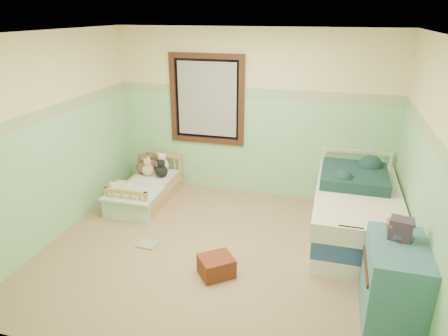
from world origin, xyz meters
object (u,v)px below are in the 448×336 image
(toddler_bed_frame, at_px, (147,195))
(dresser, at_px, (394,284))
(plush_floor_tan, at_px, (123,196))
(red_pillow, at_px, (216,266))
(twin_bed_frame, at_px, (353,230))
(floor_book, at_px, (147,244))
(plush_floor_cream, at_px, (116,197))

(toddler_bed_frame, bearing_deg, dresser, -27.79)
(toddler_bed_frame, relative_size, plush_floor_tan, 5.10)
(red_pillow, bearing_deg, toddler_bed_frame, 135.72)
(twin_bed_frame, bearing_deg, dresser, -78.55)
(dresser, height_order, red_pillow, dresser)
(red_pillow, bearing_deg, plush_floor_tan, 144.76)
(floor_book, bearing_deg, twin_bed_frame, 23.14)
(twin_bed_frame, xyz_separation_m, floor_book, (-2.45, -0.86, -0.10))
(toddler_bed_frame, xyz_separation_m, plush_floor_tan, (-0.30, -0.20, 0.04))
(plush_floor_tan, xyz_separation_m, twin_bed_frame, (3.29, -0.10, -0.02))
(toddler_bed_frame, height_order, red_pillow, red_pillow)
(red_pillow, relative_size, floor_book, 1.47)
(twin_bed_frame, relative_size, red_pillow, 5.51)
(plush_floor_cream, relative_size, dresser, 0.32)
(toddler_bed_frame, relative_size, red_pillow, 3.75)
(toddler_bed_frame, xyz_separation_m, red_pillow, (1.54, -1.50, 0.02))
(twin_bed_frame, relative_size, dresser, 2.41)
(plush_floor_cream, height_order, plush_floor_tan, plush_floor_tan)
(plush_floor_tan, relative_size, floor_book, 1.08)
(plush_floor_cream, xyz_separation_m, floor_book, (0.92, -0.89, -0.12))
(twin_bed_frame, bearing_deg, plush_floor_tan, 178.28)
(plush_floor_cream, bearing_deg, floor_book, -43.98)
(toddler_bed_frame, height_order, plush_floor_cream, plush_floor_cream)
(dresser, relative_size, red_pillow, 2.29)
(twin_bed_frame, relative_size, floor_book, 8.10)
(twin_bed_frame, bearing_deg, toddler_bed_frame, 174.26)
(plush_floor_tan, relative_size, twin_bed_frame, 0.13)
(twin_bed_frame, height_order, floor_book, twin_bed_frame)
(plush_floor_cream, height_order, twin_bed_frame, plush_floor_cream)
(toddler_bed_frame, height_order, twin_bed_frame, twin_bed_frame)
(twin_bed_frame, height_order, red_pillow, twin_bed_frame)
(plush_floor_tan, xyz_separation_m, red_pillow, (1.84, -1.30, -0.02))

